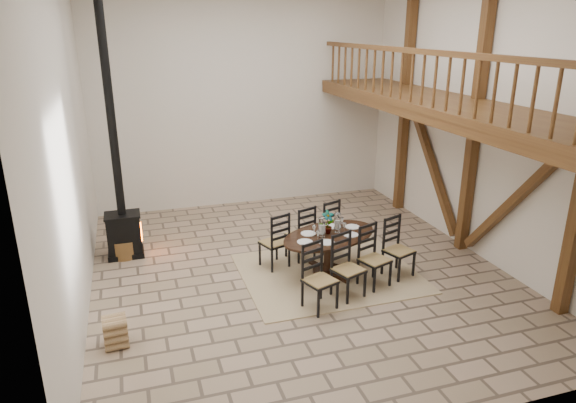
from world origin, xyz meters
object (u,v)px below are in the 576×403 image
object	(u,v)px
wood_stove	(120,199)
log_basket	(124,247)
dining_table	(332,255)
log_stack	(115,332)

from	to	relation	value
wood_stove	log_basket	size ratio (longest dim) A/B	9.45
dining_table	log_stack	size ratio (longest dim) A/B	5.91
log_basket	log_stack	world-z (taller)	log_basket
dining_table	wood_stove	size ratio (longest dim) A/B	0.51
dining_table	log_basket	xyz separation A→B (m)	(-3.44, 1.92, -0.20)
log_stack	log_basket	bearing A→B (deg)	87.13
log_basket	dining_table	bearing A→B (deg)	-29.15
log_basket	log_stack	bearing A→B (deg)	-92.87
dining_table	log_basket	bearing A→B (deg)	130.95
wood_stove	log_stack	distance (m)	3.13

